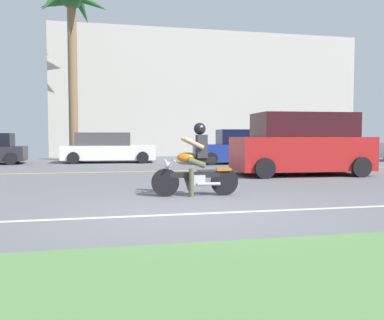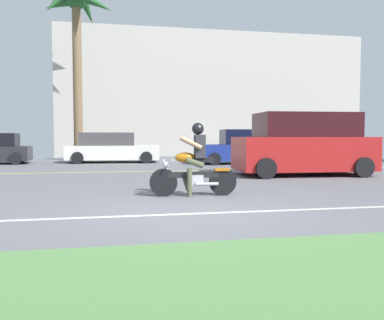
{
  "view_description": "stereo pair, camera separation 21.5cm",
  "coord_description": "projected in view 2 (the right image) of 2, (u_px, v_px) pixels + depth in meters",
  "views": [
    {
      "loc": [
        -1.44,
        -6.88,
        1.31
      ],
      "look_at": [
        0.91,
        3.87,
        0.66
      ],
      "focal_mm": 38.82,
      "sensor_mm": 36.0,
      "label": 1
    },
    {
      "loc": [
        -1.23,
        -6.92,
        1.31
      ],
      "look_at": [
        0.91,
        3.87,
        0.66
      ],
      "focal_mm": 38.82,
      "sensor_mm": 36.0,
      "label": 2
    }
  ],
  "objects": [
    {
      "name": "lane_line_near",
      "position": [
        186.0,
        214.0,
        6.93
      ],
      "size": [
        50.4,
        0.12,
        0.01
      ],
      "primitive_type": "cube",
      "color": "silver",
      "rests_on": "ground"
    },
    {
      "name": "parked_car_2",
      "position": [
        244.0,
        148.0,
        19.44
      ],
      "size": [
        4.2,
        2.14,
        1.6
      ],
      "color": "navy",
      "rests_on": "ground"
    },
    {
      "name": "palm_tree_0",
      "position": [
        76.0,
        14.0,
        21.47
      ],
      "size": [
        3.86,
        3.97,
        9.22
      ],
      "color": "brown",
      "rests_on": "ground"
    },
    {
      "name": "parked_car_3",
      "position": [
        331.0,
        146.0,
        21.7
      ],
      "size": [
        3.99,
        1.93,
        1.6
      ],
      "color": "#8C939E",
      "rests_on": "ground"
    },
    {
      "name": "parked_car_1",
      "position": [
        112.0,
        148.0,
        20.33
      ],
      "size": [
        4.54,
        2.27,
        1.46
      ],
      "color": "white",
      "rests_on": "ground"
    },
    {
      "name": "building_far",
      "position": [
        210.0,
        96.0,
        28.5
      ],
      "size": [
        20.19,
        4.0,
        8.05
      ],
      "primitive_type": "cube",
      "color": "#BCB7AD",
      "rests_on": "ground"
    },
    {
      "name": "ground",
      "position": [
        162.0,
        191.0,
        10.03
      ],
      "size": [
        56.0,
        30.0,
        0.04
      ],
      "primitive_type": "cube",
      "color": "slate"
    },
    {
      "name": "grass_median",
      "position": [
        280.0,
        308.0,
        3.08
      ],
      "size": [
        56.0,
        3.8,
        0.06
      ],
      "primitive_type": "cube",
      "color": "#5B8C4C",
      "rests_on": "ground"
    },
    {
      "name": "suv_nearby",
      "position": [
        304.0,
        145.0,
        13.76
      ],
      "size": [
        4.67,
        2.49,
        2.06
      ],
      "color": "#AD1E1E",
      "rests_on": "ground"
    },
    {
      "name": "motorcyclist",
      "position": [
        194.0,
        165.0,
        9.0
      ],
      "size": [
        1.9,
        0.62,
        1.59
      ],
      "color": "black",
      "rests_on": "ground"
    },
    {
      "name": "lane_line_far",
      "position": [
        144.0,
        171.0,
        15.21
      ],
      "size": [
        50.4,
        0.12,
        0.01
      ],
      "primitive_type": "cube",
      "color": "yellow",
      "rests_on": "ground"
    }
  ]
}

